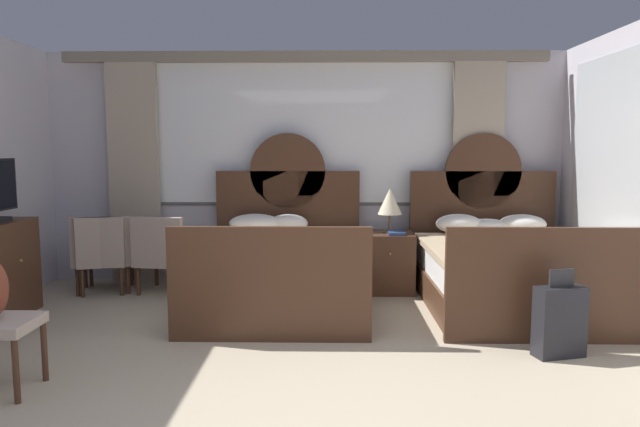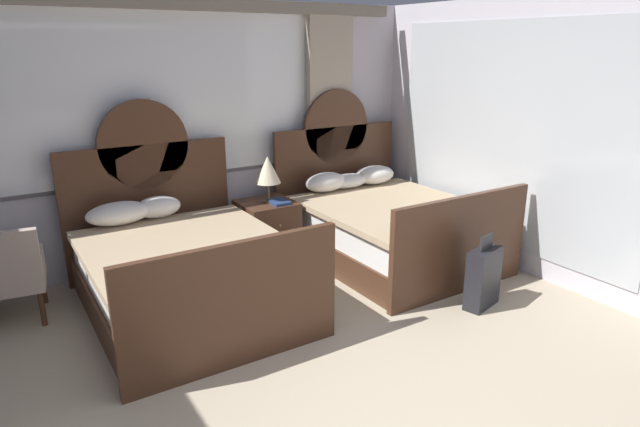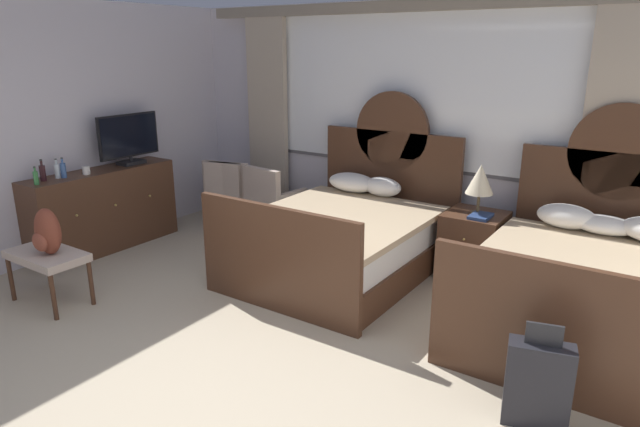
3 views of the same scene
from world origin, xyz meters
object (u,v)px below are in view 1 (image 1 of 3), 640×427
(armchair_by_window_right, at_px, (103,251))
(book_on_nightstand, at_px, (396,233))
(nightstand_between_beds, at_px, (387,262))
(bed_near_window, at_px, (281,269))
(bed_near_mirror, at_px, (506,269))
(armchair_by_window_left, at_px, (164,252))
(armchair_by_window_centre, at_px, (105,251))
(table_lamp_on_nightstand, at_px, (390,202))
(suitcase_on_floor, at_px, (560,321))

(armchair_by_window_right, bearing_deg, book_on_nightstand, 0.21)
(armchair_by_window_right, bearing_deg, nightstand_between_beds, 2.26)
(bed_near_window, relative_size, book_on_nightstand, 8.22)
(bed_near_mirror, xyz_separation_m, armchair_by_window_left, (-3.59, 0.49, 0.08))
(nightstand_between_beds, distance_m, armchair_by_window_centre, 3.11)
(bed_near_window, bearing_deg, bed_near_mirror, 0.25)
(armchair_by_window_left, bearing_deg, table_lamp_on_nightstand, 2.43)
(bed_near_mirror, bearing_deg, armchair_by_window_left, 172.23)
(armchair_by_window_centre, height_order, armchair_by_window_right, same)
(armchair_by_window_left, height_order, suitcase_on_floor, armchair_by_window_left)
(nightstand_between_beds, distance_m, table_lamp_on_nightstand, 0.67)
(bed_near_mirror, xyz_separation_m, suitcase_on_floor, (-0.02, -1.40, -0.10))
(bed_near_mirror, bearing_deg, nightstand_between_beds, 151.51)
(bed_near_window, xyz_separation_m, armchair_by_window_left, (-1.33, 0.50, 0.09))
(nightstand_between_beds, bearing_deg, bed_near_mirror, -28.49)
(bed_near_mirror, relative_size, armchair_by_window_left, 2.50)
(suitcase_on_floor, bearing_deg, armchair_by_window_right, 155.93)
(bed_near_mirror, height_order, suitcase_on_floor, bed_near_mirror)
(bed_near_mirror, xyz_separation_m, book_on_nightstand, (-1.04, 0.50, 0.29))
(table_lamp_on_nightstand, bearing_deg, armchair_by_window_centre, -178.14)
(table_lamp_on_nightstand, height_order, suitcase_on_floor, table_lamp_on_nightstand)
(bed_near_window, bearing_deg, table_lamp_on_nightstand, 27.69)
(bed_near_mirror, height_order, book_on_nightstand, bed_near_mirror)
(bed_near_mirror, bearing_deg, armchair_by_window_centre, 173.36)
(bed_near_mirror, xyz_separation_m, nightstand_between_beds, (-1.13, 0.61, -0.05))
(book_on_nightstand, relative_size, armchair_by_window_left, 0.30)
(nightstand_between_beds, distance_m, armchair_by_window_right, 3.13)
(armchair_by_window_left, distance_m, armchair_by_window_right, 0.67)
(bed_near_window, bearing_deg, armchair_by_window_centre, 165.72)
(armchair_by_window_left, relative_size, armchair_by_window_right, 1.00)
(nightstand_between_beds, distance_m, suitcase_on_floor, 2.30)
(armchair_by_window_left, bearing_deg, suitcase_on_floor, -27.95)
(nightstand_between_beds, xyz_separation_m, table_lamp_on_nightstand, (0.02, -0.02, 0.67))
(bed_near_window, xyz_separation_m, suitcase_on_floor, (2.24, -1.39, -0.09))
(nightstand_between_beds, height_order, armchair_by_window_right, armchair_by_window_right)
(armchair_by_window_left, height_order, armchair_by_window_right, same)
(bed_near_mirror, distance_m, nightstand_between_beds, 1.28)
(nightstand_between_beds, xyz_separation_m, suitcase_on_floor, (1.11, -2.01, -0.05))
(bed_near_mirror, relative_size, book_on_nightstand, 8.22)
(suitcase_on_floor, bearing_deg, nightstand_between_beds, 118.79)
(armchair_by_window_right, height_order, suitcase_on_floor, armchair_by_window_right)
(table_lamp_on_nightstand, distance_m, suitcase_on_floor, 2.39)
(armchair_by_window_left, bearing_deg, bed_near_mirror, -7.77)
(suitcase_on_floor, bearing_deg, table_lamp_on_nightstand, 118.59)
(table_lamp_on_nightstand, bearing_deg, bed_near_window, -152.31)
(bed_near_window, bearing_deg, armchair_by_window_left, 159.37)
(suitcase_on_floor, bearing_deg, armchair_by_window_centre, 155.78)
(bed_near_window, xyz_separation_m, bed_near_mirror, (2.26, 0.01, 0.01))
(bed_near_window, xyz_separation_m, nightstand_between_beds, (1.13, 0.62, -0.04))
(book_on_nightstand, relative_size, suitcase_on_floor, 0.38)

